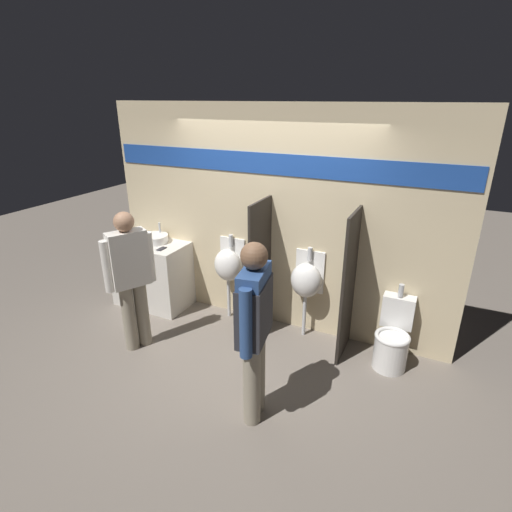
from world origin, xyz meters
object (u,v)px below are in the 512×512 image
Objects in this scene: urinal_near_counter at (228,265)px; person_with_lanyard at (131,276)px; toilet at (393,340)px; sink_basin at (154,239)px; person_in_vest at (254,322)px; cell_phone at (162,249)px; urinal_far at (306,280)px.

person_with_lanyard is at bearing -120.25° from urinal_near_counter.
toilet is (2.10, -0.15, -0.43)m from urinal_near_counter.
sink_basin is 0.22× the size of person_in_vest.
cell_phone is at bearing 47.56° from person_in_vest.
person_with_lanyard reaches higher than toilet.
person_in_vest reaches higher than toilet.
cell_phone is (0.25, -0.18, -0.05)m from sink_basin.
urinal_far is at bearing -29.09° from person_with_lanyard.
person_in_vest is 1.76m from person_with_lanyard.
person_in_vest is (1.09, -1.48, 0.25)m from urinal_near_counter.
cell_phone is 3.00m from toilet.
person_in_vest is (1.92, -1.20, 0.07)m from cell_phone.
person_in_vest is (-1.02, -1.33, 0.68)m from toilet.
cell_phone is 0.12× the size of urinal_far.
urinal_near_counter is 2.15m from toilet.
person_with_lanyard reaches higher than urinal_near_counter.
person_in_vest is at bearing -53.72° from urinal_near_counter.
toilet is (2.93, 0.12, -0.61)m from cell_phone.
cell_phone is at bearing 42.30° from person_with_lanyard.
sink_basin reaches higher than toilet.
toilet is 0.53× the size of person_in_vest.
sink_basin is at bearing 179.07° from toilet.
person_with_lanyard is (-1.68, -1.08, 0.17)m from urinal_far.
person_with_lanyard is (0.20, -0.80, -0.02)m from cell_phone.
person_with_lanyard is (-0.63, -1.08, 0.17)m from urinal_near_counter.
person_in_vest reaches higher than urinal_far.
sink_basin is 0.31m from cell_phone.
cell_phone is 0.08× the size of person_in_vest.
sink_basin is 0.33× the size of urinal_far.
urinal_near_counter is 1.26m from person_with_lanyard.
urinal_near_counter is 1.00× the size of urinal_far.
urinal_far reaches higher than cell_phone.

